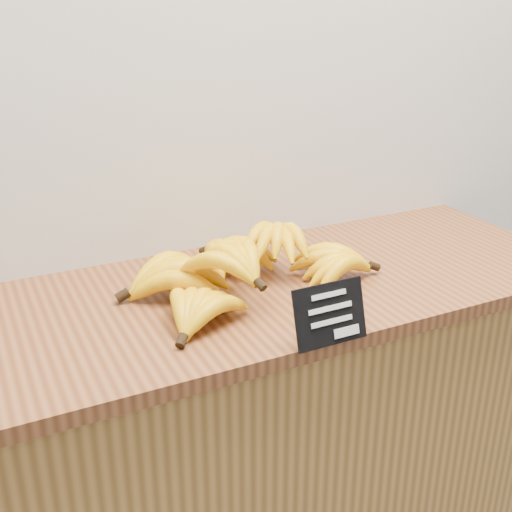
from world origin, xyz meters
name	(u,v)px	position (x,y,z in m)	size (l,w,h in m)	color
counter	(247,471)	(0.06, 2.75, 0.45)	(1.32, 0.50, 0.90)	#A57535
counter_top	(246,294)	(0.06, 2.75, 0.92)	(1.50, 0.54, 0.03)	brown
chalkboard_sign	(330,314)	(0.10, 2.49, 0.98)	(0.14, 0.01, 0.11)	black
banana_pile	(234,268)	(0.04, 2.76, 0.98)	(0.54, 0.38, 0.12)	yellow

